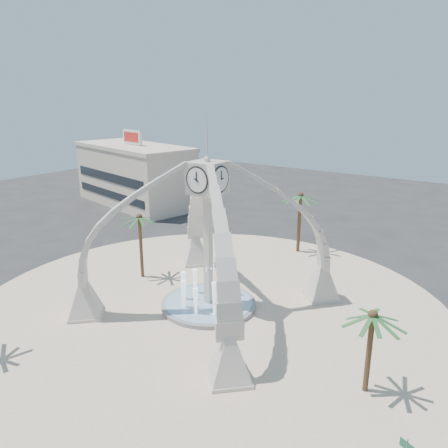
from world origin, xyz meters
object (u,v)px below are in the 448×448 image
Objects in this scene: clock_tower at (208,234)px; palm_east at (373,316)px; fountain at (209,303)px; palm_west at (139,218)px; palm_north at (300,196)px.

clock_tower reaches higher than palm_east.
clock_tower is 2.24× the size of fountain.
fountain is at bearing -7.25° from palm_west.
palm_west is (-9.08, 1.15, 5.77)m from fountain.
clock_tower reaches higher than palm_north.
palm_west is at bearing 172.75° from fountain.
clock_tower is at bearing -90.19° from palm_north.
palm_west is (-23.45, 4.36, 1.00)m from palm_east.
palm_north is at bearing 125.83° from palm_east.
fountain is 15.48m from palm_east.
clock_tower is at bearing 167.42° from palm_east.
clock_tower is 3.09× the size of palm_east.
clock_tower is 14.80m from palm_east.
clock_tower is 2.42× the size of palm_north.
fountain is 17.75m from palm_north.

